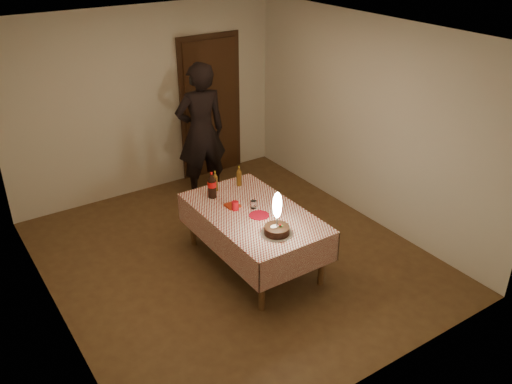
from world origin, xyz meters
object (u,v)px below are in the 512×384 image
Objects in this scene: dining_table at (254,219)px; birthday_cake at (277,223)px; red_plate at (259,215)px; amber_bottle_right at (239,176)px; amber_bottle_left at (215,181)px; cola_bottle at (212,185)px; photographer at (201,132)px; red_cup at (235,206)px; clear_cup at (254,204)px.

dining_table is 3.58× the size of birthday_cake.
dining_table is 7.82× the size of red_plate.
birthday_cake reaches higher than dining_table.
birthday_cake is 0.43m from red_plate.
amber_bottle_right is at bearing 74.02° from red_plate.
dining_table is 6.75× the size of amber_bottle_left.
cola_bottle is 0.16× the size of photographer.
amber_bottle_right is at bearing 76.72° from birthday_cake.
red_plate is at bearing -60.33° from red_cup.
clear_cup is 0.35× the size of amber_bottle_left.
dining_table is at bearing -82.56° from amber_bottle_left.
birthday_cake reaches higher than red_cup.
red_plate is 0.86× the size of amber_bottle_left.
amber_bottle_left is (0.12, 0.13, -0.03)m from cola_bottle.
amber_bottle_right is (0.36, 0.50, 0.07)m from red_cup.
red_plate is at bearing -100.21° from photographer.
red_cup is 0.39× the size of amber_bottle_right.
cola_bottle reaches higher than dining_table.
amber_bottle_left reaches higher than red_plate.
red_cup is at bearing -95.71° from amber_bottle_left.
dining_table is 0.14m from red_plate.
amber_bottle_left reaches higher than dining_table.
clear_cup is (0.19, -0.08, -0.01)m from red_cup.
amber_bottle_left is (-0.03, 1.21, -0.00)m from birthday_cake.
birthday_cake is 1.21m from amber_bottle_left.
clear_cup reaches higher than red_plate.
amber_bottle_right is at bearing 73.46° from clear_cup.
amber_bottle_left is at bearing -111.11° from photographer.
red_plate is 0.69× the size of cola_bottle.
clear_cup is (0.04, 0.18, 0.04)m from red_plate.
birthday_cake is at bearing -100.02° from clear_cup.
birthday_cake is at bearing -99.86° from photographer.
red_cup reaches higher than dining_table.
amber_bottle_left reaches higher than red_cup.
birthday_cake reaches higher than amber_bottle_right.
red_plate is at bearing 81.78° from birthday_cake.
red_cup is at bearing -126.20° from amber_bottle_right.
cola_bottle is (-0.21, 0.66, 0.15)m from red_plate.
amber_bottle_left is (0.05, 0.53, 0.07)m from red_cup.
amber_bottle_right reaches higher than clear_cup.
dining_table is at bearing 83.89° from birthday_cake.
cola_bottle is (-0.15, 1.08, 0.03)m from birthday_cake.
clear_cup is at bearing 75.86° from red_plate.
birthday_cake is 1.09m from cola_bottle.
red_cup is 0.05× the size of photographer.
cola_bottle reaches higher than clear_cup.
amber_bottle_right is (0.31, -0.04, 0.00)m from amber_bottle_left.
amber_bottle_right is 0.13× the size of photographer.
birthday_cake reaches higher than cola_bottle.
red_plate is 2.20× the size of red_cup.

